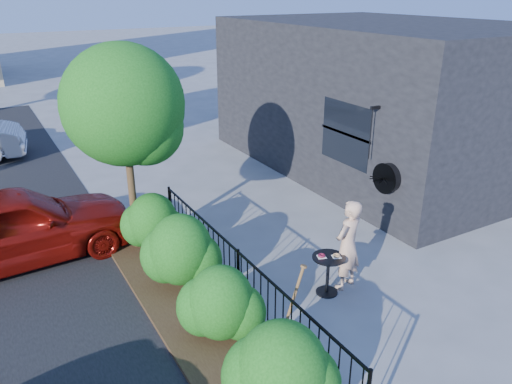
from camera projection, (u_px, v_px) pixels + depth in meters
ground at (314, 284)px, 8.77m from camera, size 120.00×120.00×0.00m
shop_building at (381, 95)px, 14.15m from camera, size 6.22×9.00×4.00m
fence at (238, 280)px, 7.87m from camera, size 0.05×6.05×1.10m
planting_bed at (199, 320)px, 7.74m from camera, size 1.30×6.00×0.08m
shrubs at (201, 279)px, 7.62m from camera, size 1.10×5.60×1.24m
patio_tree at (128, 112)px, 8.91m from camera, size 2.20×2.20×3.94m
cafe_table at (328, 268)px, 8.34m from camera, size 0.56×0.56×0.75m
woman at (348, 245)px, 8.40m from camera, size 0.68×0.55×1.62m
shovel at (290, 311)px, 7.09m from camera, size 0.44×0.17×1.29m
car_red at (12, 227)px, 9.21m from camera, size 4.44×2.03×1.48m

